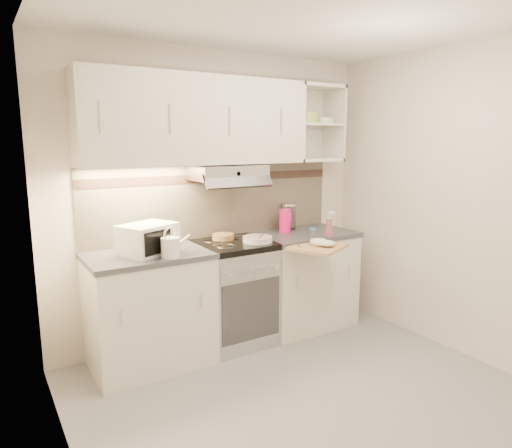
% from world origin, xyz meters
% --- Properties ---
extents(ground, '(3.00, 3.00, 0.00)m').
position_xyz_m(ground, '(0.00, 0.00, 0.00)').
color(ground, gray).
rests_on(ground, ground).
extents(room_shell, '(3.04, 2.84, 2.52)m').
position_xyz_m(room_shell, '(0.00, 0.37, 1.63)').
color(room_shell, beige).
rests_on(room_shell, ground).
extents(base_cabinet_left, '(0.90, 0.60, 0.86)m').
position_xyz_m(base_cabinet_left, '(-0.75, 1.10, 0.43)').
color(base_cabinet_left, silver).
rests_on(base_cabinet_left, ground).
extents(worktop_left, '(0.92, 0.62, 0.04)m').
position_xyz_m(worktop_left, '(-0.75, 1.10, 0.88)').
color(worktop_left, '#47474C').
rests_on(worktop_left, base_cabinet_left).
extents(base_cabinet_right, '(0.90, 0.60, 0.86)m').
position_xyz_m(base_cabinet_right, '(0.75, 1.10, 0.43)').
color(base_cabinet_right, silver).
rests_on(base_cabinet_right, ground).
extents(worktop_right, '(0.92, 0.62, 0.04)m').
position_xyz_m(worktop_right, '(0.75, 1.10, 0.88)').
color(worktop_right, '#47474C').
rests_on(worktop_right, base_cabinet_right).
extents(electric_range, '(0.60, 0.60, 0.90)m').
position_xyz_m(electric_range, '(0.00, 1.10, 0.45)').
color(electric_range, '#B7B7BC').
rests_on(electric_range, ground).
extents(microwave, '(0.49, 0.44, 0.23)m').
position_xyz_m(microwave, '(-0.74, 1.09, 1.01)').
color(microwave, white).
rests_on(microwave, worktop_left).
extents(watering_can, '(0.27, 0.16, 0.23)m').
position_xyz_m(watering_can, '(-0.64, 0.88, 0.98)').
color(watering_can, silver).
rests_on(watering_can, worktop_left).
extents(plate_stack, '(0.25, 0.25, 0.05)m').
position_xyz_m(plate_stack, '(0.17, 0.98, 0.92)').
color(plate_stack, white).
rests_on(plate_stack, electric_range).
extents(bread_loaf, '(0.19, 0.19, 0.05)m').
position_xyz_m(bread_loaf, '(-0.03, 1.23, 0.92)').
color(bread_loaf, '#9C8343').
rests_on(bread_loaf, electric_range).
extents(pink_pitcher, '(0.12, 0.11, 0.22)m').
position_xyz_m(pink_pitcher, '(0.61, 1.21, 1.01)').
color(pink_pitcher, '#FA1372').
rests_on(pink_pitcher, worktop_right).
extents(glass_jar, '(0.13, 0.13, 0.25)m').
position_xyz_m(glass_jar, '(0.73, 1.30, 1.03)').
color(glass_jar, white).
rests_on(glass_jar, worktop_right).
extents(spice_jar, '(0.06, 0.06, 0.09)m').
position_xyz_m(spice_jar, '(0.68, 0.88, 0.94)').
color(spice_jar, white).
rests_on(spice_jar, worktop_right).
extents(spray_bottle, '(0.09, 0.09, 0.24)m').
position_xyz_m(spray_bottle, '(0.87, 0.88, 0.99)').
color(spray_bottle, pink).
rests_on(spray_bottle, worktop_right).
extents(cutting_board, '(0.54, 0.52, 0.02)m').
position_xyz_m(cutting_board, '(0.56, 0.66, 0.87)').
color(cutting_board, tan).
rests_on(cutting_board, base_cabinet_right).
extents(dish_towel, '(0.27, 0.23, 0.06)m').
position_xyz_m(dish_towel, '(0.58, 0.63, 0.92)').
color(dish_towel, white).
rests_on(dish_towel, cutting_board).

